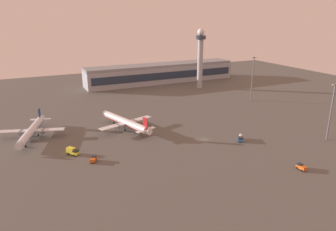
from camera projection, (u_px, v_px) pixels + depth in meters
ground_plane at (204, 140)px, 154.13m from camera, size 416.00×416.00×0.00m
terminal_building at (161, 73)px, 281.00m from camera, size 135.34×22.40×16.40m
control_tower at (200, 55)px, 252.92m from camera, size 8.00×8.00×47.77m
airplane_far_stand at (126, 122)px, 166.81m from camera, size 31.28×39.80×10.45m
airplane_mid_apron at (32, 130)px, 155.18m from camera, size 30.59×38.88×10.25m
baggage_tractor at (301, 167)px, 124.12m from camera, size 2.21×4.24×2.25m
maintenance_van at (94, 159)px, 130.84m from camera, size 3.62×4.58×2.25m
catering_truck at (73, 151)px, 137.43m from camera, size 5.41×5.85×3.05m
fuel_truck at (241, 138)px, 152.50m from camera, size 5.51×6.27×2.35m
apron_light_west at (331, 109)px, 149.04m from camera, size 4.80×0.90×28.07m
apron_light_east at (253, 76)px, 218.43m from camera, size 4.80×0.90×30.88m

